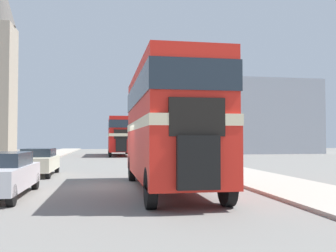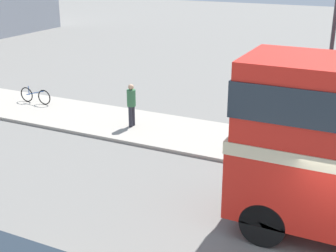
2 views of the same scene
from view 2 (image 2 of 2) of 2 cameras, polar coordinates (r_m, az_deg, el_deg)
pedestrian_walking at (r=18.83m, az=-4.49°, el=2.86°), size 0.36×0.36×1.76m
bicycle_on_pavement at (r=22.81m, az=-15.87°, el=3.57°), size 0.05×1.76×0.78m
street_lamp at (r=14.62m, az=19.23°, el=8.25°), size 0.36×0.36×5.86m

